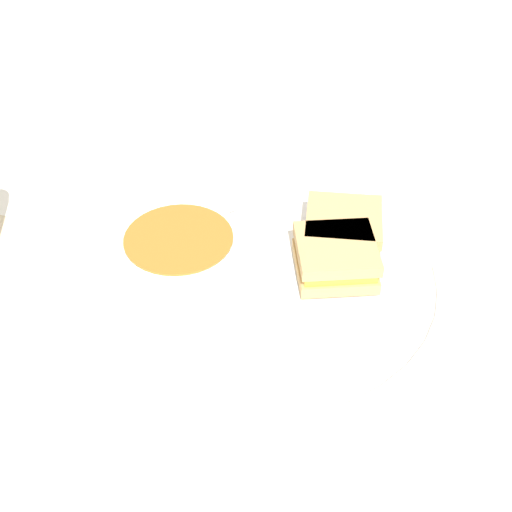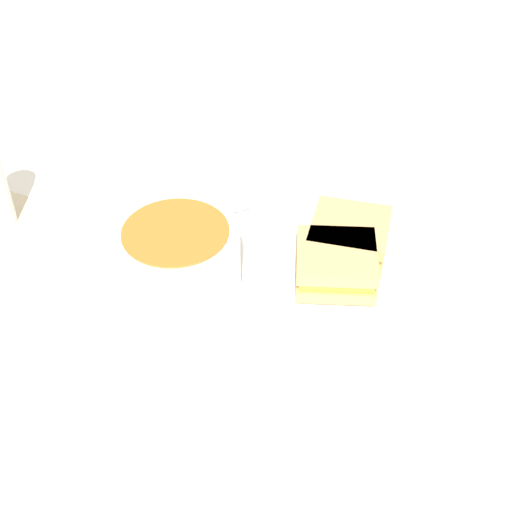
# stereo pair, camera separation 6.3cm
# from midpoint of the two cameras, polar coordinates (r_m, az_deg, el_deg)

# --- Properties ---
(ground_plane) EXTENTS (2.40, 2.40, 0.00)m
(ground_plane) POSITION_cam_midpoint_polar(r_m,az_deg,el_deg) (0.65, 2.76, -2.45)
(ground_plane) COLOR beige
(plate) EXTENTS (0.34, 0.34, 0.02)m
(plate) POSITION_cam_midpoint_polar(r_m,az_deg,el_deg) (0.65, 2.78, -1.84)
(plate) COLOR white
(plate) RESTS_ON ground_plane
(soup_bowl) EXTENTS (0.11, 0.11, 0.06)m
(soup_bowl) POSITION_cam_midpoint_polar(r_m,az_deg,el_deg) (0.60, -3.32, -0.37)
(soup_bowl) COLOR white
(soup_bowl) RESTS_ON plate
(spoon) EXTENTS (0.04, 0.10, 0.01)m
(spoon) POSITION_cam_midpoint_polar(r_m,az_deg,el_deg) (0.69, -3.99, 2.54)
(spoon) COLOR silver
(spoon) RESTS_ON plate
(sandwich_half_near) EXTENTS (0.10, 0.10, 0.03)m
(sandwich_half_near) POSITION_cam_midpoint_polar(r_m,az_deg,el_deg) (0.63, 9.25, -0.78)
(sandwich_half_near) COLOR tan
(sandwich_half_near) RESTS_ON plate
(sandwich_half_far) EXTENTS (0.10, 0.10, 0.03)m
(sandwich_half_far) POSITION_cam_midpoint_polar(r_m,az_deg,el_deg) (0.66, 10.18, 1.47)
(sandwich_half_far) COLOR tan
(sandwich_half_far) RESTS_ON plate
(menu_sheet) EXTENTS (0.31, 0.33, 0.00)m
(menu_sheet) POSITION_cam_midpoint_polar(r_m,az_deg,el_deg) (0.89, -13.05, 9.75)
(menu_sheet) COLOR white
(menu_sheet) RESTS_ON ground_plane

